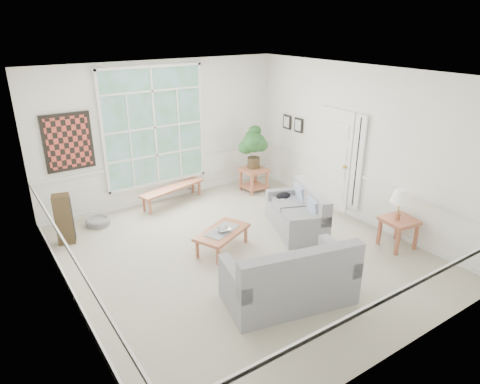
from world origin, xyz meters
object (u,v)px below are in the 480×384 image
at_px(loveseat_front, 289,270).
at_px(end_table, 254,180).
at_px(coffee_table, 222,240).
at_px(loveseat_right, 296,210).
at_px(side_table, 398,233).

bearing_deg(loveseat_front, end_table, 74.21).
distance_m(loveseat_front, coffee_table, 1.76).
bearing_deg(loveseat_right, end_table, 97.99).
bearing_deg(loveseat_right, coffee_table, -162.08).
distance_m(loveseat_right, coffee_table, 1.60).
height_order(loveseat_front, end_table, loveseat_front).
height_order(loveseat_right, coffee_table, loveseat_right).
relative_size(coffee_table, side_table, 1.85).
relative_size(end_table, side_table, 1.00).
bearing_deg(side_table, loveseat_right, 124.23).
xyz_separation_m(loveseat_right, loveseat_front, (-1.55, -1.63, 0.08)).
height_order(end_table, side_table, same).
xyz_separation_m(loveseat_front, side_table, (2.58, 0.12, -0.21)).
relative_size(loveseat_front, coffee_table, 1.77).
bearing_deg(coffee_table, loveseat_right, -28.03).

